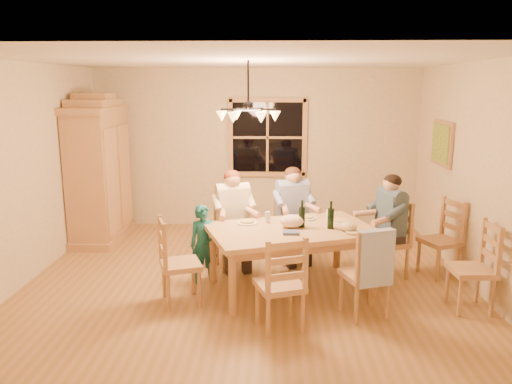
{
  "coord_description": "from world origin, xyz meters",
  "views": [
    {
      "loc": [
        0.3,
        -6.01,
        2.4
      ],
      "look_at": [
        0.09,
        0.1,
        1.1
      ],
      "focal_mm": 35.0,
      "sensor_mm": 36.0,
      "label": 1
    }
  ],
  "objects_px": {
    "armoire": "(99,174)",
    "chair_end_left": "(181,277)",
    "adult_plaid_man": "(293,203)",
    "child": "(204,244)",
    "chair_near_left": "(280,300)",
    "chair_spare_front": "(470,283)",
    "chair_end_right": "(387,254)",
    "wine_bottle_a": "(302,214)",
    "dining_table": "(291,236)",
    "chair_near_right": "(364,288)",
    "chair_far_left": "(233,246)",
    "wine_bottle_b": "(331,215)",
    "chandelier": "(248,114)",
    "chair_far_right": "(292,240)",
    "chair_spare_back": "(439,252)",
    "adult_slate_man": "(390,213)",
    "adult_woman": "(233,207)"
  },
  "relations": [
    {
      "from": "dining_table",
      "to": "chair_end_left",
      "type": "bearing_deg",
      "value": -160.43
    },
    {
      "from": "chair_far_left",
      "to": "chair_near_right",
      "type": "height_order",
      "value": "same"
    },
    {
      "from": "chair_near_right",
      "to": "chair_end_right",
      "type": "xyz_separation_m",
      "value": [
        0.5,
        1.13,
        0.0
      ]
    },
    {
      "from": "chandelier",
      "to": "wine_bottle_a",
      "type": "xyz_separation_m",
      "value": [
        0.65,
        -0.28,
        -1.15
      ]
    },
    {
      "from": "dining_table",
      "to": "chair_near_left",
      "type": "height_order",
      "value": "chair_near_left"
    },
    {
      "from": "adult_slate_man",
      "to": "chair_spare_front",
      "type": "height_order",
      "value": "adult_slate_man"
    },
    {
      "from": "armoire",
      "to": "chair_spare_back",
      "type": "relative_size",
      "value": 2.32
    },
    {
      "from": "adult_slate_man",
      "to": "child",
      "type": "height_order",
      "value": "adult_slate_man"
    },
    {
      "from": "chair_far_right",
      "to": "chair_end_right",
      "type": "bearing_deg",
      "value": 136.64
    },
    {
      "from": "chandelier",
      "to": "chair_near_right",
      "type": "distance_m",
      "value": 2.41
    },
    {
      "from": "chair_end_left",
      "to": "child",
      "type": "bearing_deg",
      "value": 144.08
    },
    {
      "from": "chair_end_right",
      "to": "wine_bottle_b",
      "type": "distance_m",
      "value": 1.1
    },
    {
      "from": "dining_table",
      "to": "chair_spare_front",
      "type": "bearing_deg",
      "value": -14.79
    },
    {
      "from": "chair_far_left",
      "to": "chair_near_right",
      "type": "distance_m",
      "value": 2.04
    },
    {
      "from": "chair_spare_front",
      "to": "chair_end_right",
      "type": "bearing_deg",
      "value": 33.61
    },
    {
      "from": "chair_far_right",
      "to": "chair_near_right",
      "type": "relative_size",
      "value": 1.0
    },
    {
      "from": "child",
      "to": "chair_far_right",
      "type": "bearing_deg",
      "value": 12.36
    },
    {
      "from": "chair_near_left",
      "to": "wine_bottle_a",
      "type": "height_order",
      "value": "wine_bottle_a"
    },
    {
      "from": "wine_bottle_a",
      "to": "child",
      "type": "bearing_deg",
      "value": 174.67
    },
    {
      "from": "chair_spare_back",
      "to": "armoire",
      "type": "bearing_deg",
      "value": 50.57
    },
    {
      "from": "chandelier",
      "to": "chair_end_right",
      "type": "distance_m",
      "value": 2.51
    },
    {
      "from": "armoire",
      "to": "chair_end_left",
      "type": "relative_size",
      "value": 2.32
    },
    {
      "from": "adult_plaid_man",
      "to": "child",
      "type": "relative_size",
      "value": 0.88
    },
    {
      "from": "chair_near_left",
      "to": "chair_near_right",
      "type": "bearing_deg",
      "value": -0.0
    },
    {
      "from": "chair_far_left",
      "to": "chair_spare_back",
      "type": "bearing_deg",
      "value": 156.86
    },
    {
      "from": "armoire",
      "to": "adult_plaid_man",
      "type": "xyz_separation_m",
      "value": [
        2.99,
        -0.95,
        -0.22
      ]
    },
    {
      "from": "chair_near_left",
      "to": "wine_bottle_b",
      "type": "relative_size",
      "value": 3.0
    },
    {
      "from": "dining_table",
      "to": "adult_slate_man",
      "type": "height_order",
      "value": "adult_slate_man"
    },
    {
      "from": "armoire",
      "to": "chair_near_left",
      "type": "relative_size",
      "value": 2.32
    },
    {
      "from": "chair_far_right",
      "to": "chair_spare_front",
      "type": "height_order",
      "value": "same"
    },
    {
      "from": "armoire",
      "to": "chair_end_left",
      "type": "xyz_separation_m",
      "value": [
        1.7,
        -2.37,
        -0.75
      ]
    },
    {
      "from": "chair_end_right",
      "to": "adult_woman",
      "type": "xyz_separation_m",
      "value": [
        -2.0,
        0.25,
        0.54
      ]
    },
    {
      "from": "dining_table",
      "to": "chair_near_right",
      "type": "height_order",
      "value": "chair_near_right"
    },
    {
      "from": "chandelier",
      "to": "adult_plaid_man",
      "type": "xyz_separation_m",
      "value": [
        0.57,
        0.65,
        -1.24
      ]
    },
    {
      "from": "chair_near_left",
      "to": "wine_bottle_a",
      "type": "distance_m",
      "value": 1.26
    },
    {
      "from": "chandelier",
      "to": "adult_plaid_man",
      "type": "bearing_deg",
      "value": 48.53
    },
    {
      "from": "adult_slate_man",
      "to": "wine_bottle_a",
      "type": "distance_m",
      "value": 1.2
    },
    {
      "from": "chair_far_right",
      "to": "chair_spare_back",
      "type": "distance_m",
      "value": 1.93
    },
    {
      "from": "chair_far_right",
      "to": "child",
      "type": "distance_m",
      "value": 1.39
    },
    {
      "from": "chair_near_right",
      "to": "chair_spare_back",
      "type": "relative_size",
      "value": 1.0
    },
    {
      "from": "chair_far_left",
      "to": "adult_plaid_man",
      "type": "distance_m",
      "value": 1.0
    },
    {
      "from": "chair_far_right",
      "to": "chair_near_left",
      "type": "distance_m",
      "value": 1.99
    },
    {
      "from": "chandelier",
      "to": "chair_far_right",
      "type": "height_order",
      "value": "chandelier"
    },
    {
      "from": "chair_near_left",
      "to": "chandelier",
      "type": "bearing_deg",
      "value": 86.22
    },
    {
      "from": "chair_far_left",
      "to": "chair_spare_back",
      "type": "relative_size",
      "value": 1.0
    },
    {
      "from": "chair_near_left",
      "to": "wine_bottle_b",
      "type": "distance_m",
      "value": 1.33
    },
    {
      "from": "adult_slate_man",
      "to": "chair_far_left",
      "type": "bearing_deg",
      "value": 63.43
    },
    {
      "from": "chair_near_left",
      "to": "adult_plaid_man",
      "type": "relative_size",
      "value": 1.13
    },
    {
      "from": "armoire",
      "to": "chair_far_left",
      "type": "relative_size",
      "value": 2.32
    },
    {
      "from": "armoire",
      "to": "chair_far_right",
      "type": "xyz_separation_m",
      "value": [
        2.99,
        -0.95,
        -0.75
      ]
    }
  ]
}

